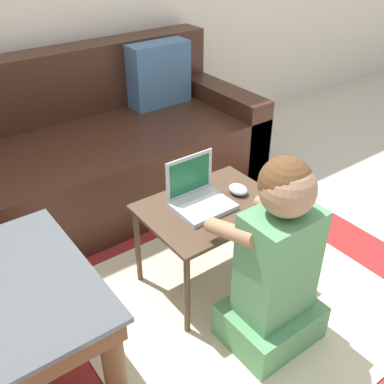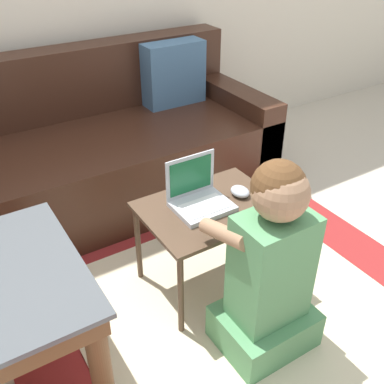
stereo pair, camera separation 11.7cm
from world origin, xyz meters
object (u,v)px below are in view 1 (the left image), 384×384
Objects in this scene: computer_mouse at (238,189)px; laptop_desk at (211,215)px; couch at (76,159)px; person_seated at (276,266)px; laptop at (200,198)px.

laptop_desk is at bearing -178.45° from computer_mouse.
laptop_desk is 0.16m from computer_mouse.
couch is 0.98m from computer_mouse.
person_seated reaches higher than laptop_desk.
person_seated is (0.03, -0.40, -0.08)m from laptop.
person_seated is (-0.16, -0.38, -0.06)m from computer_mouse.
computer_mouse is (0.18, -0.02, -0.02)m from laptop.
laptop_desk is at bearing 88.82° from person_seated.
couch is 1.30m from person_seated.
laptop reaches higher than computer_mouse.
couch reaches higher than laptop_desk.
laptop_desk is 6.05× the size of computer_mouse.
laptop is at bearing 143.99° from laptop_desk.
laptop is at bearing 172.98° from computer_mouse.
couch is at bearing 110.10° from computer_mouse.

